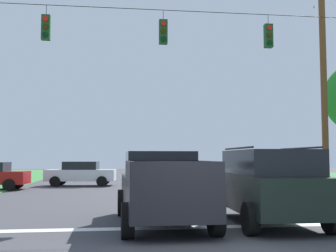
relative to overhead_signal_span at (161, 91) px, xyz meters
name	(u,v)px	position (x,y,z in m)	size (l,w,h in m)	color
stop_bar_stripe	(183,227)	(0.00, -5.14, -4.31)	(14.06, 0.45, 0.01)	white
lane_dash_0	(158,202)	(0.00, 0.86, -4.31)	(0.15, 2.50, 0.01)	white
lane_dash_1	(147,191)	(0.00, 6.90, -4.31)	(0.15, 2.50, 0.01)	white
lane_dash_2	(140,183)	(0.00, 13.22, -4.31)	(0.15, 2.50, 0.01)	white
lane_dash_3	(134,178)	(0.00, 21.22, -4.31)	(0.15, 2.50, 0.01)	white
lane_dash_4	(132,176)	(0.00, 25.49, -4.31)	(0.15, 2.50, 0.01)	white
overhead_signal_span	(161,91)	(0.00, 0.00, 0.00)	(16.53, 0.31, 7.82)	brown
pickup_truck	(162,188)	(-0.47, -4.52, -3.35)	(2.34, 5.42, 1.95)	black
suv_black	(268,184)	(2.37, -4.87, -3.26)	(2.32, 4.85, 2.05)	black
distant_car_crossing_white	(81,173)	(-3.84, 11.34, -3.53)	(4.45, 2.33, 1.52)	silver
distant_car_far_parked	(276,170)	(11.00, 16.28, -3.53)	(2.15, 4.36, 1.52)	black
utility_pole_mid_right	(324,79)	(8.50, 3.55, 1.35)	(0.31, 1.96, 11.56)	brown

